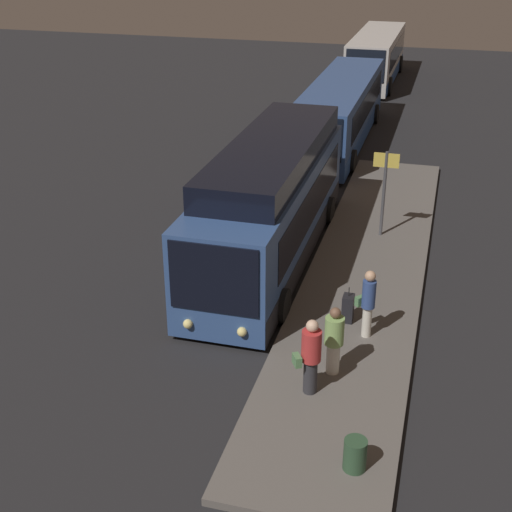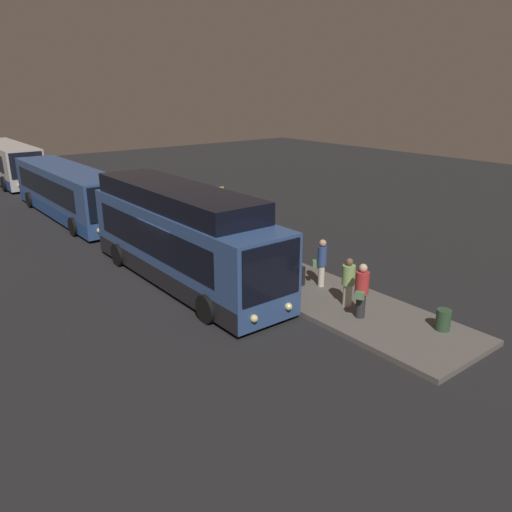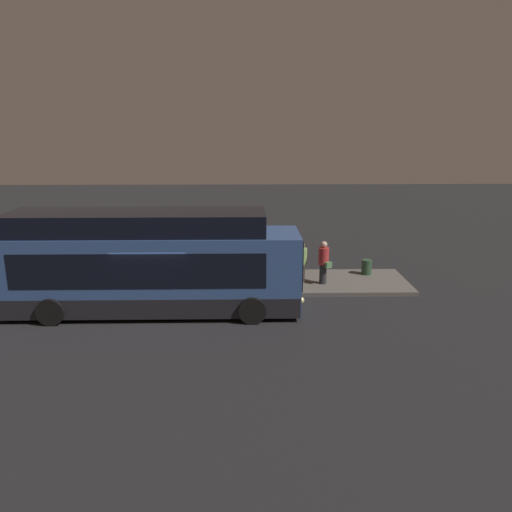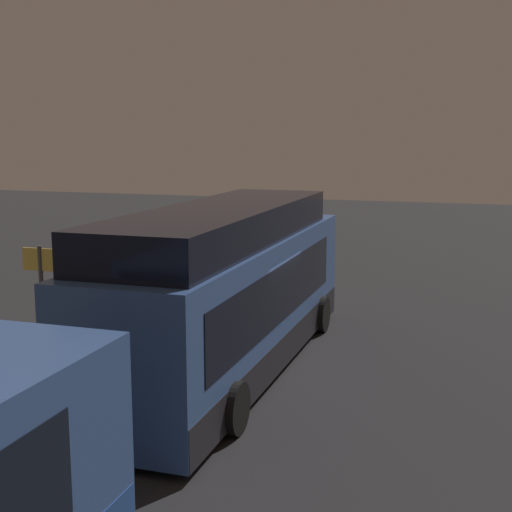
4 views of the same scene
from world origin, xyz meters
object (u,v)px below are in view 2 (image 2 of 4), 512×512
object	(u,v)px
bus_second	(68,192)
passenger_waiting	(348,281)
passenger_boarding	(362,289)
bus_lead	(181,240)
suitcase	(299,276)
sign_post	(216,209)
bus_third	(8,163)
trash_bin	(443,320)
passenger_with_bags	(321,261)

from	to	relation	value
bus_second	passenger_waiting	world-z (taller)	bus_second
passenger_boarding	bus_lead	bearing A→B (deg)	-9.81
passenger_boarding	suitcase	distance (m)	3.26
sign_post	bus_third	bearing A→B (deg)	-172.67
bus_second	trash_bin	world-z (taller)	bus_second
trash_bin	bus_third	bearing A→B (deg)	-173.72
bus_lead	bus_third	world-z (taller)	bus_lead
passenger_with_bags	passenger_waiting	bearing A→B (deg)	-155.97
bus_lead	passenger_boarding	distance (m)	7.10
passenger_waiting	trash_bin	world-z (taller)	passenger_waiting
bus_second	passenger_with_bags	size ratio (longest dim) A/B	6.86
bus_second	bus_third	bearing A→B (deg)	180.00
bus_lead	passenger_with_bags	distance (m)	5.29
passenger_waiting	bus_third	bearing A→B (deg)	-118.92
passenger_boarding	sign_post	xyz separation A→B (m)	(-8.85, 0.53, 0.81)
passenger_boarding	trash_bin	xyz separation A→B (m)	(2.11, 1.29, -0.63)
bus_second	bus_third	distance (m)	13.65
passenger_boarding	passenger_with_bags	world-z (taller)	passenger_boarding
bus_lead	bus_third	bearing A→B (deg)	180.00
passenger_with_bags	trash_bin	bearing A→B (deg)	-134.47
bus_third	passenger_waiting	xyz separation A→B (m)	(32.14, 2.93, -0.41)
bus_second	passenger_boarding	bearing A→B (deg)	7.58
passenger_waiting	trash_bin	xyz separation A→B (m)	(2.97, 0.93, -0.56)
bus_second	passenger_waiting	size ratio (longest dim) A/B	7.34
passenger_with_bags	suitcase	distance (m)	1.01
bus_lead	passenger_waiting	distance (m)	6.47
bus_lead	bus_second	bearing A→B (deg)	-180.00
suitcase	sign_post	size ratio (longest dim) A/B	0.35
passenger_boarding	passenger_waiting	xyz separation A→B (m)	(-0.86, 0.36, -0.07)
trash_bin	passenger_boarding	bearing A→B (deg)	-148.51
bus_lead	trash_bin	size ratio (longest dim) A/B	16.23
bus_lead	sign_post	world-z (taller)	bus_lead
bus_third	passenger_boarding	size ratio (longest dim) A/B	6.09
passenger_waiting	suitcase	bearing A→B (deg)	-123.60
suitcase	passenger_with_bags	bearing A→B (deg)	42.92
bus_lead	trash_bin	distance (m)	9.59
bus_second	suitcase	bearing A→B (deg)	10.21
suitcase	trash_bin	distance (m)	5.38
passenger_with_bags	bus_second	bearing A→B (deg)	52.10
passenger_boarding	passenger_waiting	distance (m)	0.94
passenger_boarding	bus_third	bearing A→B (deg)	-26.69
bus_third	trash_bin	size ratio (longest dim) A/B	16.76
suitcase	bus_third	bearing A→B (deg)	-174.42
suitcase	trash_bin	xyz separation A→B (m)	(5.30, 0.96, -0.04)
bus_lead	trash_bin	world-z (taller)	bus_lead
bus_second	passenger_boarding	size ratio (longest dim) A/B	6.82
passenger_boarding	trash_bin	bearing A→B (deg)	-179.67
passenger_waiting	suitcase	world-z (taller)	passenger_waiting
bus_third	bus_second	bearing A→B (deg)	-0.00
passenger_waiting	sign_post	size ratio (longest dim) A/B	0.60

